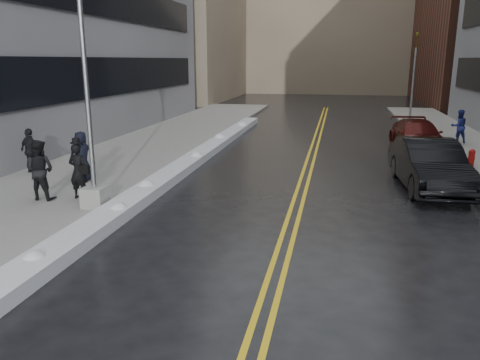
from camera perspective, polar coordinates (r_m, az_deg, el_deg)
The scene contains 17 objects.
ground at distance 11.56m, azimuth -7.31°, elevation -7.91°, with size 160.00×160.00×0.00m, color black.
sidewalk_west at distance 22.56m, azimuth -12.95°, elevation 3.10°, with size 5.50×50.00×0.15m, color gray.
lane_line_left at distance 20.59m, azimuth 8.04°, elevation 2.05°, with size 0.12×50.00×0.01m, color gold.
lane_line_right at distance 20.58m, azimuth 8.88°, elevation 2.01°, with size 0.12×50.00×0.01m, color gold.
snow_ridge at distance 19.53m, azimuth -6.55°, elevation 1.92°, with size 0.90×30.00×0.34m, color silver.
building_west_far at distance 57.54m, azimuth -8.10°, elevation 18.93°, with size 14.00×22.00×18.00m, color gray.
building_far at distance 70.42m, azimuth 11.06°, elevation 19.60°, with size 36.00×16.00×22.00m, color gray.
lamppost at distance 14.03m, azimuth -17.87°, elevation 6.21°, with size 0.65×0.65×7.62m.
fire_hydrant at distance 21.15m, azimuth 26.39°, elevation 2.51°, with size 0.26×0.26×0.73m.
traffic_signal at distance 34.45m, azimuth 20.41°, elevation 11.96°, with size 0.16×0.20×6.00m.
pedestrian_fedora at distance 15.32m, azimuth -19.10°, elevation 1.02°, with size 0.64×0.42×1.76m, color black.
pedestrian_b at distance 15.67m, azimuth -23.22°, elevation 1.14°, with size 0.91×0.71×1.87m, color black.
pedestrian_c at distance 17.69m, azimuth -18.72°, elevation 2.80°, with size 0.87×0.56×1.77m, color black.
pedestrian_d at distance 19.60m, azimuth -24.17°, elevation 3.28°, with size 1.00×0.42×1.71m, color black.
pedestrian_east at distance 26.99m, azimuth 25.13°, elevation 5.94°, with size 0.84×0.66×1.73m, color navy.
car_black at distance 17.40m, azimuth 22.11°, elevation 1.70°, with size 1.81×5.19×1.71m, color black.
car_maroon at distance 24.73m, azimuth 20.81°, elevation 5.06°, with size 2.08×5.12×1.48m, color #420C0A.
Camera 1 is at (3.59, -10.09, 4.38)m, focal length 35.00 mm.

